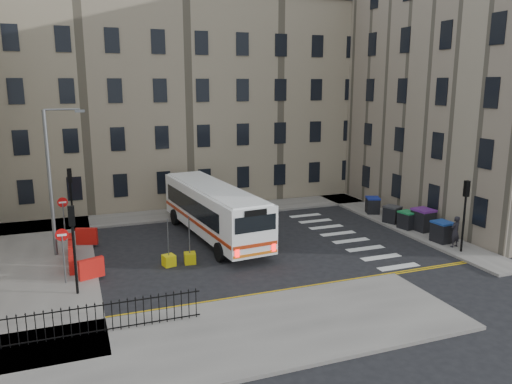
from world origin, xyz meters
TOP-DOWN VIEW (x-y plane):
  - ground at (0.00, 0.00)m, footprint 120.00×120.00m
  - pavement_north at (-6.00, 8.60)m, footprint 36.00×3.20m
  - pavement_east at (9.00, 4.00)m, footprint 2.40×26.00m
  - pavement_west at (-14.00, 1.00)m, footprint 6.00×22.00m
  - pavement_sw at (-7.00, -10.00)m, footprint 20.00×6.00m
  - terrace_north at (-7.00, 15.50)m, footprint 38.30×10.80m
  - corner_east at (19.00, 5.00)m, footprint 17.80×24.30m
  - traffic_light_east at (8.60, -5.50)m, footprint 0.28×0.22m
  - traffic_light_nw at (-12.00, 6.50)m, footprint 0.28×0.22m
  - traffic_light_sw at (-12.00, -4.00)m, footprint 0.28×0.22m
  - streetlamp at (-13.00, 2.00)m, footprint 0.50×0.22m
  - no_entry_north at (-12.50, 4.50)m, footprint 0.60×0.08m
  - no_entry_south at (-12.50, -2.50)m, footprint 0.60×0.08m
  - roadworks_barriers at (-11.84, 0.50)m, footprint 1.66×6.26m
  - iron_railings at (-11.25, -8.20)m, footprint 7.80×0.04m
  - bus at (-3.73, 2.42)m, footprint 3.90×12.02m
  - wheelie_bin_a at (8.76, -3.69)m, footprint 1.09×1.22m
  - wheelie_bin_b at (9.28, -1.30)m, footprint 1.23×1.38m
  - wheelie_bin_c at (8.58, -0.59)m, footprint 1.08×1.19m
  - wheelie_bin_d at (8.52, 0.97)m, footprint 1.25×1.32m
  - wheelie_bin_e at (8.71, 3.64)m, footprint 1.26×1.34m
  - pedestrian at (8.79, -4.72)m, footprint 0.75×0.56m
  - bollard_yellow at (-7.36, -1.57)m, footprint 0.73×0.73m
  - bollard_chevron at (-6.22, -1.60)m, footprint 0.67×0.67m

SIDE VIEW (x-z plane):
  - ground at x=0.00m, z-range 0.00..0.00m
  - pavement_north at x=-6.00m, z-range 0.00..0.15m
  - pavement_east at x=9.00m, z-range 0.00..0.15m
  - pavement_west at x=-14.00m, z-range 0.00..0.15m
  - pavement_sw at x=-7.00m, z-range 0.00..0.15m
  - bollard_yellow at x=-7.36m, z-range 0.00..0.60m
  - bollard_chevron at x=-6.22m, z-range 0.00..0.60m
  - roadworks_barriers at x=-11.84m, z-range 0.15..1.15m
  - wheelie_bin_c at x=8.58m, z-range 0.15..1.30m
  - wheelie_bin_d at x=8.52m, z-range 0.15..1.31m
  - wheelie_bin_e at x=8.71m, z-range 0.16..1.34m
  - iron_railings at x=-11.25m, z-range 0.15..1.35m
  - wheelie_bin_a at x=8.76m, z-range 0.16..1.41m
  - wheelie_bin_b at x=9.28m, z-range 0.16..1.58m
  - pedestrian at x=8.79m, z-range 0.15..2.00m
  - bus at x=-3.73m, z-range 0.25..3.45m
  - no_entry_north at x=-12.50m, z-range 0.58..3.58m
  - no_entry_south at x=-12.50m, z-range 0.58..3.58m
  - traffic_light_east at x=8.60m, z-range 0.82..4.92m
  - traffic_light_nw at x=-12.00m, z-range 0.82..4.92m
  - traffic_light_sw at x=-12.00m, z-range 0.82..4.92m
  - streetlamp at x=-13.00m, z-range 0.27..8.41m
  - terrace_north at x=-7.00m, z-range 0.02..17.22m
  - corner_east at x=19.00m, z-range 0.02..19.22m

